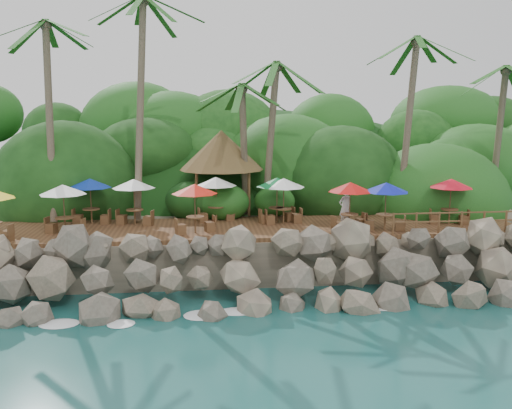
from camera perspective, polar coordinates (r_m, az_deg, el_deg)
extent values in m
plane|color=#19514F|center=(21.08, 1.76, -11.94)|extent=(140.00, 140.00, 0.00)
cube|color=gray|center=(36.14, -1.68, -1.00)|extent=(32.00, 25.20, 2.10)
ellipsoid|color=#143811|center=(43.69, -2.43, -0.53)|extent=(44.80, 28.00, 15.40)
cube|color=brown|center=(26.15, 0.00, -2.59)|extent=(26.00, 5.00, 0.20)
ellipsoid|color=white|center=(22.09, -22.69, -11.60)|extent=(1.20, 0.80, 0.06)
ellipsoid|color=white|center=(21.43, -14.81, -11.81)|extent=(1.20, 0.80, 0.06)
ellipsoid|color=white|center=(21.18, -6.59, -11.81)|extent=(1.20, 0.80, 0.06)
ellipsoid|color=white|center=(21.35, 1.65, -11.57)|extent=(1.20, 0.80, 0.06)
ellipsoid|color=white|center=(21.93, 9.59, -11.11)|extent=(1.20, 0.80, 0.06)
ellipsoid|color=white|center=(22.89, 16.97, -10.50)|extent=(1.20, 0.80, 0.06)
ellipsoid|color=white|center=(24.19, 23.62, -9.80)|extent=(1.20, 0.80, 0.06)
cylinder|color=brown|center=(29.12, -21.31, 8.30)|extent=(0.63, 2.04, 10.10)
ellipsoid|color=#23601E|center=(29.49, -21.95, 18.21)|extent=(6.00, 6.00, 2.40)
cylinder|color=brown|center=(28.34, -12.34, 10.15)|extent=(0.90, 2.71, 11.43)
cylinder|color=brown|center=(28.62, 1.58, 6.87)|extent=(1.03, 1.05, 8.11)
ellipsoid|color=#23601E|center=(28.71, 1.62, 14.98)|extent=(6.00, 6.00, 2.40)
cylinder|color=brown|center=(28.65, -1.29, 5.74)|extent=(0.74, 0.87, 6.98)
ellipsoid|color=#23601E|center=(28.61, -1.32, 12.72)|extent=(6.00, 6.00, 2.40)
cylinder|color=brown|center=(29.85, 16.03, 7.93)|extent=(1.25, 1.03, 9.46)
ellipsoid|color=#23601E|center=(30.10, 16.47, 16.97)|extent=(6.00, 6.00, 2.40)
cylinder|color=brown|center=(33.26, 24.61, 6.33)|extent=(0.38, 0.83, 8.04)
ellipsoid|color=#23601E|center=(33.33, 25.11, 13.23)|extent=(6.00, 6.00, 2.40)
cylinder|color=brown|center=(28.43, -6.39, 1.01)|extent=(0.16, 0.16, 2.40)
cylinder|color=brown|center=(28.55, -0.76, 1.11)|extent=(0.16, 0.16, 2.40)
cylinder|color=brown|center=(31.20, -6.37, 1.79)|extent=(0.16, 0.16, 2.40)
cylinder|color=brown|center=(31.31, -1.24, 1.87)|extent=(0.16, 0.16, 2.40)
cone|color=brown|center=(29.59, -3.74, 5.87)|extent=(4.68, 4.68, 2.20)
cylinder|color=brown|center=(30.46, 21.25, -0.59)|extent=(0.08, 0.08, 0.75)
cylinder|color=brown|center=(30.40, 21.29, 0.13)|extent=(0.85, 0.85, 0.05)
cylinder|color=brown|center=(30.35, 21.33, 0.79)|extent=(0.05, 0.05, 2.23)
cone|color=yellow|center=(30.22, 21.44, 2.59)|extent=(2.13, 2.13, 0.46)
cube|color=brown|center=(30.20, 20.01, -0.87)|extent=(0.44, 0.44, 0.47)
cube|color=brown|center=(30.79, 22.43, -0.83)|extent=(0.44, 0.44, 0.47)
cylinder|color=brown|center=(27.15, -12.89, -1.36)|extent=(0.08, 0.08, 0.75)
cylinder|color=brown|center=(27.08, -12.92, -0.56)|extent=(0.85, 0.85, 0.05)
cylinder|color=brown|center=(27.02, -12.95, 0.18)|extent=(0.05, 0.05, 2.23)
cone|color=white|center=(26.88, -13.03, 2.20)|extent=(2.13, 2.13, 0.46)
cube|color=brown|center=(27.46, -14.24, -1.59)|extent=(0.53, 0.53, 0.47)
cube|color=brown|center=(26.91, -11.49, -1.71)|extent=(0.53, 0.53, 0.47)
cylinder|color=brown|center=(27.05, 2.26, -1.16)|extent=(0.08, 0.08, 0.75)
cylinder|color=brown|center=(26.98, 2.26, -0.35)|extent=(0.85, 0.85, 0.05)
cylinder|color=brown|center=(26.92, 2.27, 0.39)|extent=(0.05, 0.05, 2.23)
cone|color=#0C7132|center=(26.78, 2.28, 2.42)|extent=(2.13, 2.13, 0.46)
cube|color=brown|center=(26.80, 0.88, -1.56)|extent=(0.53, 0.53, 0.47)
cube|color=brown|center=(27.37, 3.61, -1.34)|extent=(0.53, 0.53, 0.47)
cylinder|color=brown|center=(25.93, 13.68, -1.91)|extent=(0.08, 0.08, 0.75)
cylinder|color=brown|center=(25.86, 13.72, -1.07)|extent=(0.85, 0.85, 0.05)
cylinder|color=brown|center=(25.80, 13.75, -0.30)|extent=(0.05, 0.05, 2.23)
cone|color=#0D18AD|center=(25.65, 13.84, 1.82)|extent=(2.13, 2.13, 0.46)
cube|color=brown|center=(25.93, 12.11, -2.17)|extent=(0.53, 0.53, 0.47)
cube|color=brown|center=(26.01, 15.23, -2.26)|extent=(0.53, 0.53, 0.47)
cylinder|color=brown|center=(25.99, -19.85, -2.19)|extent=(0.08, 0.08, 0.75)
cylinder|color=brown|center=(25.92, -19.89, -1.35)|extent=(0.85, 0.85, 0.05)
cylinder|color=brown|center=(25.86, -19.94, -0.58)|extent=(0.05, 0.05, 2.23)
cone|color=white|center=(25.71, -20.06, 1.53)|extent=(2.13, 2.13, 0.46)
cube|color=brown|center=(26.39, -21.15, -2.41)|extent=(0.53, 0.53, 0.47)
cube|color=brown|center=(25.67, -18.47, -2.58)|extent=(0.53, 0.53, 0.47)
cube|color=brown|center=(25.57, -25.21, -3.06)|extent=(0.55, 0.55, 0.47)
cylinder|color=brown|center=(24.83, -6.54, -2.20)|extent=(0.08, 0.08, 0.75)
cylinder|color=brown|center=(24.75, -6.56, -1.33)|extent=(0.85, 0.85, 0.05)
cylinder|color=brown|center=(24.68, -6.58, -0.53)|extent=(0.05, 0.05, 2.23)
cone|color=red|center=(24.53, -6.62, 1.69)|extent=(2.13, 2.13, 0.46)
cube|color=brown|center=(24.66, -8.11, -2.66)|extent=(0.54, 0.54, 0.47)
cube|color=brown|center=(25.07, -4.99, -2.39)|extent=(0.54, 0.54, 0.47)
cylinder|color=brown|center=(28.32, 20.07, -1.25)|extent=(0.08, 0.08, 0.75)
cylinder|color=brown|center=(28.26, 20.11, -0.49)|extent=(0.85, 0.85, 0.05)
cylinder|color=brown|center=(28.20, 20.15, 0.22)|extent=(0.05, 0.05, 2.23)
cone|color=red|center=(28.07, 20.27, 2.16)|extent=(2.13, 2.13, 0.46)
cube|color=brown|center=(28.21, 18.64, -1.51)|extent=(0.52, 0.52, 0.47)
cube|color=brown|center=(28.50, 21.45, -1.56)|extent=(0.52, 0.52, 0.47)
cylinder|color=brown|center=(27.38, -4.29, -1.05)|extent=(0.08, 0.08, 0.75)
cylinder|color=brown|center=(27.31, -4.30, -0.25)|extent=(0.85, 0.85, 0.05)
cylinder|color=brown|center=(27.25, -4.31, 0.48)|extent=(0.05, 0.05, 2.23)
cone|color=silver|center=(27.11, -4.33, 2.49)|extent=(2.13, 2.13, 0.46)
cube|color=brown|center=(27.23, -5.72, -1.43)|extent=(0.51, 0.51, 0.47)
cube|color=brown|center=(27.59, -2.86, -1.24)|extent=(0.51, 0.51, 0.47)
cylinder|color=brown|center=(26.81, 2.98, -1.26)|extent=(0.08, 0.08, 0.75)
cylinder|color=brown|center=(26.74, 2.98, -0.45)|extent=(0.85, 0.85, 0.05)
cylinder|color=brown|center=(26.68, 2.99, 0.30)|extent=(0.05, 0.05, 2.23)
cone|color=white|center=(26.54, 3.01, 2.35)|extent=(2.13, 2.13, 0.46)
cube|color=brown|center=(26.65, 1.51, -1.63)|extent=(0.47, 0.47, 0.47)
cube|color=brown|center=(27.04, 4.42, -1.49)|extent=(0.47, 0.47, 0.47)
cylinder|color=brown|center=(25.68, 10.00, -1.89)|extent=(0.08, 0.08, 0.75)
cylinder|color=brown|center=(25.61, 10.03, -1.05)|extent=(0.85, 0.85, 0.05)
cylinder|color=brown|center=(25.54, 10.05, -0.26)|extent=(0.05, 0.05, 2.23)
cone|color=red|center=(25.40, 10.11, 1.87)|extent=(2.13, 2.13, 0.46)
cube|color=brown|center=(25.29, 8.72, -2.36)|extent=(0.55, 0.55, 0.47)
cube|color=brown|center=(26.15, 11.22, -2.04)|extent=(0.55, 0.55, 0.47)
cylinder|color=brown|center=(27.94, -17.26, -1.24)|extent=(0.08, 0.08, 0.75)
cylinder|color=brown|center=(27.87, -17.30, -0.47)|extent=(0.85, 0.85, 0.05)
cylinder|color=brown|center=(27.82, -17.34, 0.25)|extent=(0.05, 0.05, 2.23)
cone|color=#0B2A96|center=(27.68, -17.44, 2.22)|extent=(2.13, 2.13, 0.46)
cube|color=brown|center=(28.22, -18.60, -1.50)|extent=(0.48, 0.48, 0.47)
cube|color=brown|center=(27.74, -15.87, -1.55)|extent=(0.48, 0.48, 0.47)
cylinder|color=brown|center=(25.18, 14.55, -2.00)|extent=(0.10, 0.10, 1.00)
cylinder|color=brown|center=(25.58, 16.85, -1.92)|extent=(0.10, 0.10, 1.00)
cylinder|color=brown|center=(26.03, 19.09, -1.85)|extent=(0.10, 0.10, 1.00)
cylinder|color=brown|center=(26.51, 21.24, -1.77)|extent=(0.10, 0.10, 1.00)
cylinder|color=brown|center=(27.03, 23.32, -1.69)|extent=(0.10, 0.10, 1.00)
cylinder|color=brown|center=(27.59, 25.31, -1.62)|extent=(0.10, 0.10, 1.00)
cube|color=brown|center=(26.43, 21.30, -0.81)|extent=(7.20, 0.06, 0.06)
cube|color=brown|center=(26.50, 21.25, -1.66)|extent=(7.20, 0.06, 0.06)
imported|color=white|center=(26.28, 9.54, -0.34)|extent=(0.81, 0.69, 1.89)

